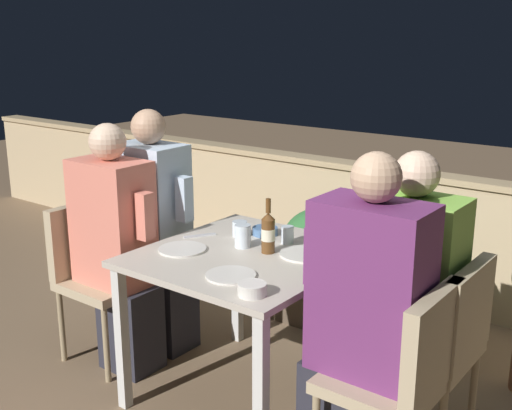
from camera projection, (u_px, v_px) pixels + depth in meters
ground_plane at (247, 394)px, 3.22m from camera, size 16.00×16.00×0.00m
parapet_wall at (394, 232)px, 4.36m from camera, size 9.00×0.18×0.88m
dining_table at (247, 272)px, 3.05m from camera, size 0.92×0.97×0.75m
planter_hedge at (364, 270)px, 3.78m from camera, size 1.10×0.47×0.73m
chair_left_near at (96, 264)px, 3.51m from camera, size 0.43×0.43×0.86m
person_coral_top at (118, 248)px, 3.36m from camera, size 0.49×0.26×1.32m
chair_left_far at (135, 250)px, 3.74m from camera, size 0.43×0.43×0.86m
person_blue_shirt at (157, 230)px, 3.58m from camera, size 0.48×0.26×1.36m
chair_right_near at (405, 369)px, 2.43m from camera, size 0.43×0.43×0.86m
person_purple_stripe at (362, 320)px, 2.50m from camera, size 0.50×0.26×1.35m
chair_right_far at (442, 337)px, 2.68m from camera, size 0.43×0.43×0.86m
person_green_blouse at (401, 298)px, 2.76m from camera, size 0.50×0.26×1.30m
beer_bottle at (268, 232)px, 3.01m from camera, size 0.07×0.07×0.26m
plate_0 at (182, 249)px, 3.07m from camera, size 0.23×0.23×0.01m
plate_1 at (231, 275)px, 2.74m from camera, size 0.22×0.22×0.01m
plate_2 at (305, 254)px, 3.00m from camera, size 0.24×0.24×0.01m
bowl_0 at (252, 288)px, 2.54m from camera, size 0.12×0.12×0.05m
bowl_1 at (265, 230)px, 3.29m from camera, size 0.13×0.13×0.04m
glass_cup_0 at (288, 235)px, 3.15m from camera, size 0.06×0.06×0.09m
glass_cup_1 at (243, 236)px, 3.10m from camera, size 0.08×0.08×0.11m
glass_cup_2 at (240, 229)px, 3.26m from camera, size 0.08×0.08×0.08m
fork_0 at (200, 236)px, 3.27m from camera, size 0.11×0.15×0.01m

